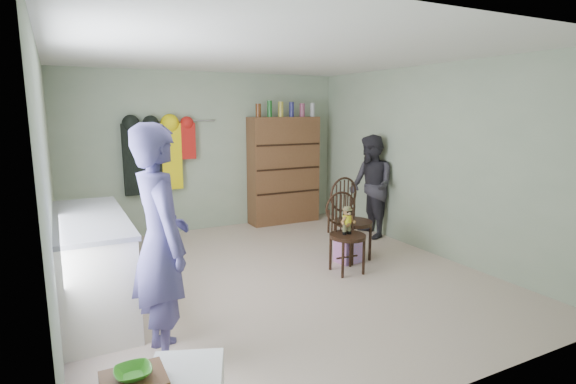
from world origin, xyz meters
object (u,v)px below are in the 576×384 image
counter (92,264)px  chair_far (350,216)px  chair_front (345,228)px  dresser (284,170)px

counter → chair_far: chair_far is taller
counter → chair_front: 2.77m
chair_front → dresser: (0.44, 2.50, 0.38)m
counter → dresser: (3.20, 2.30, 0.44)m
chair_front → dresser: size_ratio=0.46×
counter → chair_far: bearing=3.1°
chair_front → counter: bearing=179.3°
counter → chair_front: chair_front is taller
chair_far → dresser: 2.16m
chair_front → dresser: bearing=83.6°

